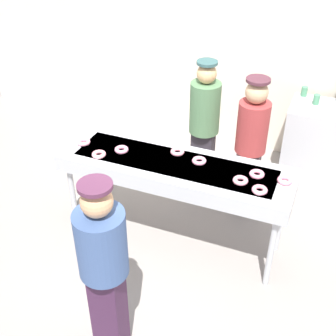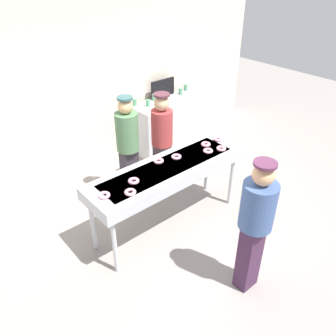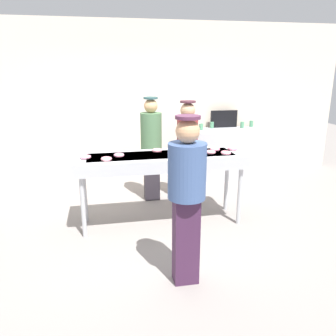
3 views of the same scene
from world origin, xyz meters
name	(u,v)px [view 3 (image 3 of 3)]	position (x,y,z in m)	size (l,w,h in m)	color
ground_plane	(162,222)	(0.00, 0.00, 0.00)	(16.00, 16.00, 0.00)	gray
back_wall	(141,102)	(0.00, 2.21, 1.45)	(8.00, 0.12, 2.91)	beige
fryer_conveyor	(161,161)	(0.00, 0.00, 0.88)	(2.26, 0.66, 0.97)	#B7BABF
strawberry_donut_0	(86,157)	(-0.97, -0.03, 0.99)	(0.14, 0.14, 0.04)	pink
strawberry_donut_1	(119,155)	(-0.55, -0.01, 0.99)	(0.14, 0.14, 0.04)	pink
strawberry_donut_2	(176,151)	(0.22, 0.08, 0.99)	(0.14, 0.14, 0.04)	pink
strawberry_donut_3	(157,150)	(-0.03, 0.15, 0.99)	(0.14, 0.14, 0.04)	pink
strawberry_donut_4	(232,148)	(1.02, 0.07, 0.99)	(0.14, 0.14, 0.04)	pink
strawberry_donut_5	(106,159)	(-0.71, -0.17, 0.99)	(0.14, 0.14, 0.04)	pink
strawberry_donut_6	(211,152)	(0.65, -0.08, 0.99)	(0.14, 0.14, 0.04)	pink
strawberry_donut_7	(226,153)	(0.84, -0.16, 0.99)	(0.14, 0.14, 0.04)	pink
strawberry_donut_8	(215,149)	(0.77, 0.07, 0.99)	(0.14, 0.14, 0.04)	pink
worker_baker	(187,145)	(0.55, 0.79, 0.90)	(0.33, 0.33, 1.59)	#3C2E33
worker_assistant	(151,143)	(0.00, 0.90, 0.93)	(0.33, 0.33, 1.65)	#2C272E
customer_waiting	(187,191)	(0.00, -1.38, 0.96)	(0.36, 0.36, 1.67)	#3E213D
prep_counter	(227,154)	(1.60, 1.76, 0.47)	(1.58, 0.60, 0.95)	#B7BABF
paper_cup_0	(251,124)	(2.16, 1.97, 1.01)	(0.07, 0.07, 0.12)	#4C8C66
paper_cup_1	(190,126)	(0.92, 1.99, 1.01)	(0.07, 0.07, 0.12)	#4C8C66
paper_cup_2	(201,127)	(1.08, 1.81, 1.01)	(0.07, 0.07, 0.12)	#4C8C66
paper_cup_3	(242,125)	(1.93, 1.88, 1.01)	(0.07, 0.07, 0.12)	#4C8C66
paper_cup_4	(212,125)	(1.34, 1.96, 1.01)	(0.07, 0.07, 0.12)	#4C8C66
menu_display	(224,119)	(1.60, 2.01, 1.12)	(0.53, 0.04, 0.33)	black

